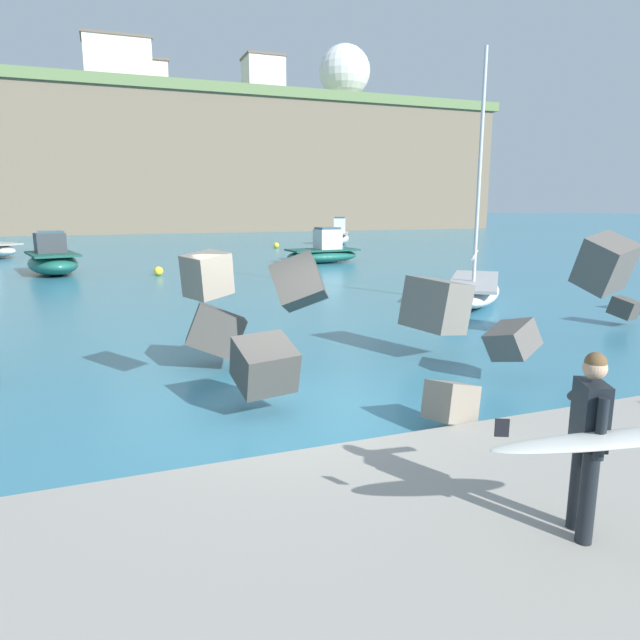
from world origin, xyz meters
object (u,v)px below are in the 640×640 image
(boat_mid_centre, at_px, (53,260))
(station_building_east, at_px, (118,65))
(mooring_buoy_inner, at_px, (421,298))
(mooring_buoy_middle, at_px, (276,245))
(station_building_west, at_px, (140,84))
(boat_far_left, at_px, (340,236))
(mooring_buoy_outer, at_px, (159,271))
(radar_dome, at_px, (345,75))
(station_building_central, at_px, (263,80))
(boat_near_centre, at_px, (474,288))
(boat_mid_left, at_px, (323,252))
(surfer_with_board, at_px, (597,436))

(boat_mid_centre, bearing_deg, station_building_east, 83.83)
(mooring_buoy_inner, bearing_deg, mooring_buoy_middle, 84.33)
(station_building_east, bearing_deg, station_building_west, 71.31)
(boat_far_left, bearing_deg, mooring_buoy_outer, -134.17)
(radar_dome, distance_m, station_building_central, 16.06)
(boat_far_left, distance_m, station_building_central, 41.59)
(boat_mid_centre, height_order, radar_dome, radar_dome)
(radar_dome, height_order, station_building_east, radar_dome)
(boat_near_centre, bearing_deg, boat_mid_left, 90.34)
(boat_mid_left, distance_m, mooring_buoy_outer, 10.04)
(surfer_with_board, xyz_separation_m, boat_mid_centre, (-6.49, 26.43, -0.58))
(surfer_with_board, bearing_deg, mooring_buoy_middle, 77.83)
(boat_mid_left, xyz_separation_m, mooring_buoy_middle, (0.65, 12.03, -0.41))
(mooring_buoy_inner, bearing_deg, mooring_buoy_outer, 123.75)
(boat_mid_left, xyz_separation_m, mooring_buoy_outer, (-9.57, -3.00, -0.41))
(boat_mid_left, relative_size, mooring_buoy_outer, 10.19)
(boat_mid_centre, bearing_deg, boat_far_left, 34.64)
(boat_far_left, relative_size, mooring_buoy_middle, 12.29)
(mooring_buoy_inner, bearing_deg, boat_mid_left, 82.17)
(radar_dome, relative_size, station_building_east, 1.25)
(boat_mid_left, xyz_separation_m, radar_dome, (24.99, 56.00, 22.70))
(mooring_buoy_inner, bearing_deg, surfer_with_board, -114.52)
(surfer_with_board, xyz_separation_m, mooring_buoy_inner, (5.83, 12.79, -1.06))
(boat_near_centre, bearing_deg, surfer_with_board, -121.78)
(boat_far_left, height_order, station_building_west, station_building_west)
(radar_dome, bearing_deg, station_building_east, -168.31)
(boat_near_centre, height_order, boat_mid_left, boat_near_centre)
(boat_mid_left, bearing_deg, boat_mid_centre, -177.09)
(surfer_with_board, height_order, boat_near_centre, boat_near_centre)
(station_building_central, relative_size, station_building_east, 0.72)
(station_building_central, bearing_deg, mooring_buoy_outer, -110.41)
(boat_near_centre, height_order, station_building_central, station_building_central)
(station_building_central, bearing_deg, boat_far_left, -95.43)
(boat_mid_left, height_order, mooring_buoy_middle, boat_mid_left)
(boat_mid_left, distance_m, mooring_buoy_inner, 14.51)
(boat_far_left, relative_size, mooring_buoy_outer, 12.29)
(surfer_with_board, distance_m, radar_dome, 92.07)
(surfer_with_board, bearing_deg, boat_mid_left, 73.96)
(surfer_with_board, relative_size, mooring_buoy_outer, 4.64)
(station_building_west, xyz_separation_m, station_building_central, (16.00, -8.10, 0.17))
(station_building_east, bearing_deg, mooring_buoy_inner, -83.74)
(mooring_buoy_middle, distance_m, mooring_buoy_outer, 18.17)
(surfer_with_board, bearing_deg, boat_far_left, 70.41)
(boat_far_left, relative_size, mooring_buoy_inner, 12.29)
(boat_mid_left, xyz_separation_m, boat_far_left, (6.79, 13.84, 0.12))
(radar_dome, xyz_separation_m, station_building_east, (-33.91, -7.02, -2.69))
(boat_mid_left, bearing_deg, mooring_buoy_middle, 86.93)
(boat_near_centre, relative_size, boat_mid_left, 1.83)
(boat_near_centre, relative_size, boat_far_left, 1.52)
(mooring_buoy_inner, height_order, mooring_buoy_middle, same)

